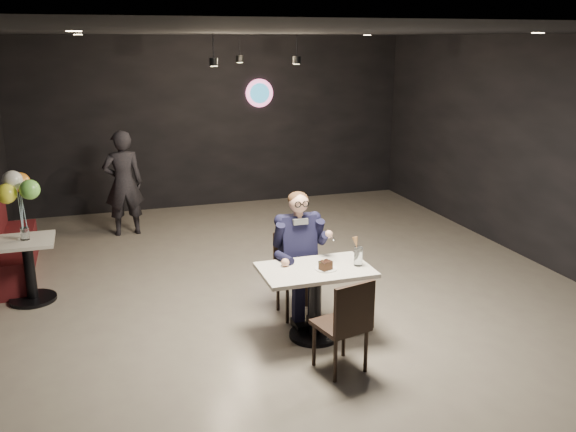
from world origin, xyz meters
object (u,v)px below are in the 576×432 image
object	(u,v)px
chair_near	(340,323)
balloon_vase	(25,234)
side_table	(30,270)
main_table	(315,303)
booth_bench	(10,238)
sundae_glass	(358,256)
seated_man	(298,253)
chair_far	(297,276)
passerby	(123,183)

from	to	relation	value
chair_near	balloon_vase	world-z (taller)	chair_near
side_table	balloon_vase	world-z (taller)	balloon_vase
main_table	side_table	distance (m)	3.37
booth_bench	sundae_glass	bearing A→B (deg)	-39.41
sundae_glass	seated_man	bearing A→B (deg)	125.05
chair_far	seated_man	size ratio (longest dim) A/B	0.64
chair_far	chair_near	world-z (taller)	same
sundae_glass	passerby	bearing A→B (deg)	115.92
balloon_vase	passerby	size ratio (longest dim) A/B	0.09
booth_bench	passerby	distance (m)	2.00
side_table	balloon_vase	bearing A→B (deg)	0.00
balloon_vase	seated_man	bearing A→B (deg)	-24.77
side_table	balloon_vase	size ratio (longest dim) A/B	5.35
main_table	booth_bench	xyz separation A→B (m)	(-3.12, 2.85, 0.11)
main_table	sundae_glass	xyz separation A→B (m)	(0.43, -0.07, 0.47)
seated_man	balloon_vase	size ratio (longest dim) A/B	10.19
main_table	balloon_vase	world-z (taller)	balloon_vase
side_table	main_table	bearing A→B (deg)	-33.30
main_table	sundae_glass	world-z (taller)	sundae_glass
main_table	balloon_vase	xyz separation A→B (m)	(-2.82, 1.85, 0.45)
chair_far	passerby	world-z (taller)	passerby
main_table	chair_far	size ratio (longest dim) A/B	1.20
chair_far	balloon_vase	distance (m)	3.12
sundae_glass	booth_bench	world-z (taller)	booth_bench
main_table	seated_man	bearing A→B (deg)	90.00
chair_near	passerby	bearing A→B (deg)	95.32
passerby	chair_near	bearing A→B (deg)	104.51
seated_man	booth_bench	bearing A→B (deg)	143.57
balloon_vase	side_table	bearing A→B (deg)	0.00
sundae_glass	booth_bench	bearing A→B (deg)	140.59
booth_bench	passerby	bearing A→B (deg)	40.04
passerby	chair_far	bearing A→B (deg)	110.15
booth_bench	passerby	world-z (taller)	passerby
sundae_glass	passerby	distance (m)	4.66
booth_bench	side_table	distance (m)	1.05
chair_far	booth_bench	distance (m)	3.87
main_table	chair_near	bearing A→B (deg)	-90.00
balloon_vase	booth_bench	bearing A→B (deg)	106.70
seated_man	chair_far	bearing A→B (deg)	-90.00
main_table	chair_far	world-z (taller)	chair_far
main_table	chair_far	bearing A→B (deg)	90.00
chair_far	sundae_glass	distance (m)	0.85
chair_far	seated_man	xyz separation A→B (m)	(0.00, 0.00, 0.26)
side_table	booth_bench	bearing A→B (deg)	106.70
booth_bench	chair_near	bearing A→B (deg)	-48.41
main_table	balloon_vase	bearing A→B (deg)	146.70
booth_bench	balloon_vase	distance (m)	1.10
seated_man	side_table	size ratio (longest dim) A/B	1.90
sundae_glass	main_table	bearing A→B (deg)	171.27
chair_far	booth_bench	xyz separation A→B (m)	(-3.12, 2.30, 0.03)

